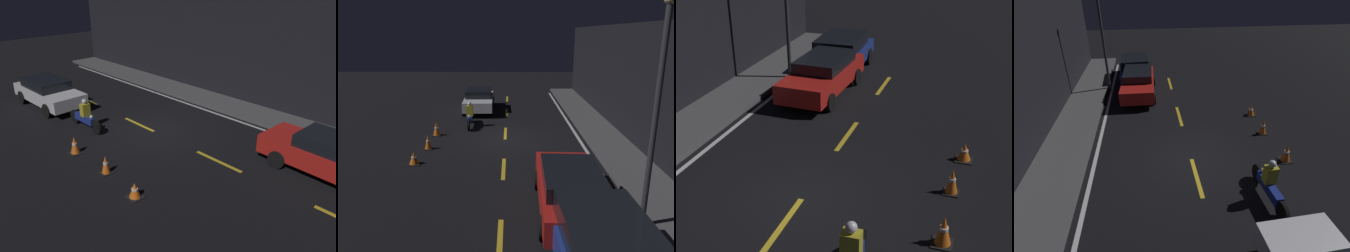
% 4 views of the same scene
% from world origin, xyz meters
% --- Properties ---
extents(ground_plane, '(56.00, 56.00, 0.00)m').
position_xyz_m(ground_plane, '(0.00, 0.00, 0.00)').
color(ground_plane, black).
extents(raised_curb, '(28.00, 1.93, 0.15)m').
position_xyz_m(raised_curb, '(0.00, 4.75, 0.07)').
color(raised_curb, '#4C4C4F').
rests_on(raised_curb, ground).
extents(lane_dash_c, '(2.00, 0.14, 0.01)m').
position_xyz_m(lane_dash_c, '(-1.00, 0.00, 0.00)').
color(lane_dash_c, gold).
rests_on(lane_dash_c, ground).
extents(lane_dash_d, '(2.00, 0.14, 0.01)m').
position_xyz_m(lane_dash_d, '(3.50, 0.00, 0.00)').
color(lane_dash_d, gold).
rests_on(lane_dash_d, ground).
extents(lane_dash_e, '(2.00, 0.14, 0.01)m').
position_xyz_m(lane_dash_e, '(8.00, 0.00, 0.00)').
color(lane_dash_e, gold).
rests_on(lane_dash_e, ground).
extents(lane_solid_kerb, '(25.20, 0.14, 0.01)m').
position_xyz_m(lane_solid_kerb, '(0.00, 3.54, 0.00)').
color(lane_solid_kerb, silver).
rests_on(lane_solid_kerb, ground).
extents(taxi_red, '(4.44, 1.96, 1.37)m').
position_xyz_m(taxi_red, '(6.55, 1.91, 0.74)').
color(taxi_red, red).
rests_on(taxi_red, ground).
extents(sedan_blue, '(4.47, 2.13, 1.44)m').
position_xyz_m(sedan_blue, '(9.07, 2.12, 0.78)').
color(sedan_blue, navy).
rests_on(sedan_blue, ground).
extents(motorcycle, '(2.29, 0.37, 1.38)m').
position_xyz_m(motorcycle, '(-2.29, -1.94, 0.56)').
color(motorcycle, black).
rests_on(motorcycle, ground).
extents(traffic_cone_near, '(0.44, 0.44, 0.68)m').
position_xyz_m(traffic_cone_near, '(-0.56, -3.39, 0.33)').
color(traffic_cone_near, black).
rests_on(traffic_cone_near, ground).
extents(traffic_cone_mid, '(0.38, 0.38, 0.65)m').
position_xyz_m(traffic_cone_mid, '(1.39, -3.34, 0.32)').
color(traffic_cone_mid, black).
rests_on(traffic_cone_mid, ground).
extents(traffic_cone_far, '(0.47, 0.47, 0.50)m').
position_xyz_m(traffic_cone_far, '(3.12, -3.47, 0.24)').
color(traffic_cone_far, black).
rests_on(traffic_cone_far, ground).
extents(street_lamp, '(0.28, 0.28, 5.76)m').
position_xyz_m(street_lamp, '(7.42, 3.64, 3.24)').
color(street_lamp, '#333338').
rests_on(street_lamp, ground).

